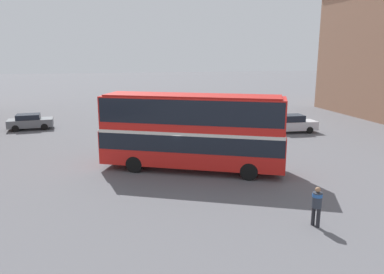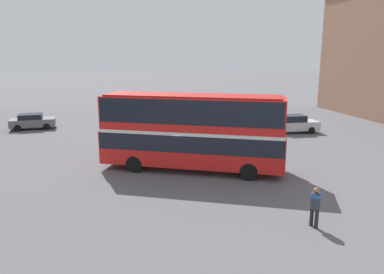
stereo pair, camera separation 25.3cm
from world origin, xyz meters
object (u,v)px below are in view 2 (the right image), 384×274
(pedestrian_foreground, at_px, (315,203))
(parked_car_kerb_far, at_px, (32,121))
(double_decker_bus, at_px, (192,128))
(parked_car_kerb_near, at_px, (293,124))

(pedestrian_foreground, xyz_separation_m, parked_car_kerb_far, (-15.86, 24.71, -0.32))
(double_decker_bus, distance_m, parked_car_kerb_far, 20.33)
(parked_car_kerb_near, xyz_separation_m, parked_car_kerb_far, (-23.87, 6.77, -0.07))
(pedestrian_foreground, relative_size, parked_car_kerb_far, 0.41)
(double_decker_bus, xyz_separation_m, parked_car_kerb_far, (-12.43, 15.96, -1.96))
(parked_car_kerb_near, relative_size, parked_car_kerb_far, 1.08)
(pedestrian_foreground, relative_size, parked_car_kerb_near, 0.38)
(double_decker_bus, height_order, pedestrian_foreground, double_decker_bus)
(double_decker_bus, bearing_deg, parked_car_kerb_near, 63.19)
(double_decker_bus, xyz_separation_m, pedestrian_foreground, (3.44, -8.75, -1.64))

